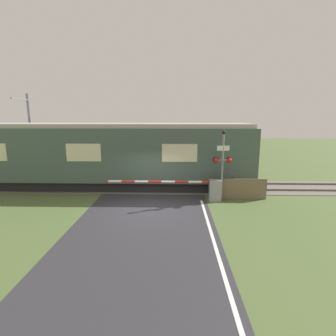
% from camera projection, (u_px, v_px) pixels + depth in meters
% --- Properties ---
extents(ground_plane, '(80.00, 80.00, 0.00)m').
position_uv_depth(ground_plane, '(149.00, 207.00, 12.63)').
color(ground_plane, '#4C6033').
extents(track_bed, '(36.00, 3.20, 0.13)m').
position_uv_depth(track_bed, '(155.00, 187.00, 16.20)').
color(track_bed, '#666056').
rests_on(track_bed, ground_plane).
extents(train, '(19.11, 3.16, 3.88)m').
position_uv_depth(train, '(93.00, 155.00, 15.92)').
color(train, black).
rests_on(train, ground_plane).
extents(crossing_barrier, '(5.93, 0.44, 1.10)m').
position_uv_depth(crossing_barrier, '(205.00, 189.00, 13.48)').
color(crossing_barrier, gray).
rests_on(crossing_barrier, ground_plane).
extents(signal_post, '(0.98, 0.26, 3.60)m').
position_uv_depth(signal_post, '(223.00, 161.00, 13.29)').
color(signal_post, gray).
rests_on(signal_post, ground_plane).
extents(catenary_pole, '(0.20, 1.90, 5.78)m').
position_uv_depth(catenary_pole, '(31.00, 135.00, 17.84)').
color(catenary_pole, slate).
rests_on(catenary_pole, ground_plane).
extents(roadside_fence, '(2.42, 0.06, 1.10)m').
position_uv_depth(roadside_fence, '(243.00, 189.00, 13.73)').
color(roadside_fence, '#726047').
rests_on(roadside_fence, ground_plane).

